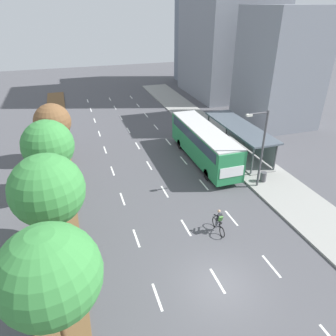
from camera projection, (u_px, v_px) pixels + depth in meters
The scene contains 18 objects.
ground_plane at pixel (220, 285), 17.13m from camera, with size 140.00×140.00×0.00m, color #4C4C51.
median_strip at pixel (57, 155), 31.62m from camera, with size 2.60×52.00×0.12m, color brown.
sidewalk_right at pixel (215, 135), 36.42m from camera, with size 4.50×52.00×0.15m, color gray.
lane_divider_left at pixel (109, 160), 30.79m from camera, with size 0.14×45.82×0.01m.
lane_divider_center at pixel (143, 155), 31.75m from camera, with size 0.14×45.82×0.01m.
lane_divider_right at pixel (175, 150), 32.71m from camera, with size 0.14×45.82×0.01m.
bus_shelter at pixel (241, 136), 31.29m from camera, with size 2.90×10.11×2.86m.
bus at pixel (204, 141), 29.63m from camera, with size 2.54×11.29×3.37m.
cyclist at pixel (219, 222), 20.76m from camera, with size 0.46×1.82×1.71m.
median_tree_nearest at pixel (50, 275), 12.22m from camera, with size 4.21×4.21×6.26m.
median_tree_second at pixel (47, 190), 17.58m from camera, with size 4.24×4.24×6.37m.
median_tree_third at pixel (48, 145), 23.00m from camera, with size 3.82×3.82×6.20m.
median_tree_fourth at pixel (52, 122), 28.69m from camera, with size 3.36×3.36×5.60m.
streetlight at pixel (261, 145), 24.40m from camera, with size 1.91×0.24×6.50m.
trash_bin at pixel (263, 177), 26.61m from camera, with size 0.52×0.52×0.85m, color #4C4C51.
building_near_right at pixel (279, 68), 37.27m from camera, with size 7.68×8.52×13.55m, color gray.
building_mid_right at pixel (232, 2), 46.98m from camera, with size 11.95×13.94×27.59m, color gray.
building_far_right at pixel (209, 24), 54.48m from camera, with size 8.25×13.19×21.00m, color slate.
Camera 1 is at (-6.47, -10.63, 13.70)m, focal length 33.36 mm.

